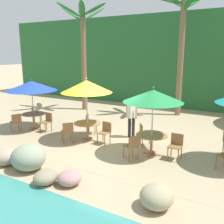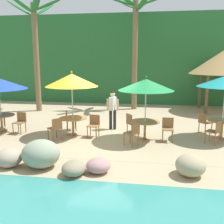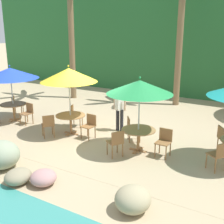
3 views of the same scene
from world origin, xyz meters
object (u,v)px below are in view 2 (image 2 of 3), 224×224
at_px(umbrella_green, 146,85).
at_px(chair_green_inland, 131,122).
at_px(chair_yellow_inland, 69,119).
at_px(waiter_in_white, 113,107).
at_px(chair_yellow_seaward, 94,124).
at_px(chair_blue_seaward, 20,121).
at_px(dining_table_green, 145,124).
at_px(dining_table_teal, 222,123).
at_px(chair_teal_inland, 204,121).
at_px(palm_tree_second, 135,36).
at_px(dining_table_blue, 1,118).
at_px(dining_table_yellow, 73,121).
at_px(palm_tree_nearest, 35,37).
at_px(chair_yellow_left, 56,127).
at_px(chair_green_seaward, 168,127).
at_px(chair_teal_left, 215,131).
at_px(umbrella_yellow, 72,80).
at_px(chair_green_left, 133,132).

bearing_deg(umbrella_green, chair_green_inland, 131.54).
distance_m(chair_yellow_inland, waiter_in_white, 1.94).
bearing_deg(chair_yellow_seaward, chair_blue_seaward, 179.43).
bearing_deg(chair_yellow_inland, dining_table_green, -15.44).
bearing_deg(chair_green_inland, dining_table_teal, -0.24).
bearing_deg(chair_teal_inland, palm_tree_second, 122.72).
distance_m(chair_yellow_inland, palm_tree_second, 7.09).
bearing_deg(dining_table_blue, dining_table_yellow, -0.92).
relative_size(chair_blue_seaward, dining_table_yellow, 0.79).
bearing_deg(dining_table_teal, waiter_in_white, 170.39).
xyz_separation_m(umbrella_green, chair_teal_inland, (2.38, 1.28, -1.60)).
height_order(chair_blue_seaward, palm_tree_nearest, palm_tree_nearest).
height_order(umbrella_green, waiter_in_white, umbrella_green).
xyz_separation_m(umbrella_green, palm_tree_second, (-0.89, 6.36, 2.24)).
bearing_deg(chair_teal_inland, dining_table_yellow, -167.89).
distance_m(chair_blue_seaward, dining_table_green, 5.15).
distance_m(chair_yellow_left, dining_table_teal, 6.36).
xyz_separation_m(dining_table_green, chair_green_seaward, (0.85, 0.07, -0.10)).
height_order(umbrella_green, dining_table_green, umbrella_green).
bearing_deg(dining_table_blue, chair_yellow_inland, 14.44).
bearing_deg(chair_blue_seaward, chair_teal_left, -2.33).
bearing_deg(chair_teal_left, palm_tree_nearest, 150.74).
xyz_separation_m(umbrella_yellow, chair_green_left, (2.49, -0.92, -1.72)).
distance_m(chair_green_seaward, dining_table_teal, 2.16).
distance_m(dining_table_yellow, chair_green_seaward, 3.72).
bearing_deg(dining_table_yellow, chair_yellow_left, -121.53).
height_order(chair_blue_seaward, palm_tree_second, palm_tree_second).
height_order(palm_tree_nearest, waiter_in_white, palm_tree_nearest).
bearing_deg(dining_table_blue, umbrella_yellow, -0.92).
xyz_separation_m(dining_table_blue, dining_table_green, (6.00, -0.20, 0.00)).
bearing_deg(chair_green_seaward, chair_yellow_seaward, 178.22).
height_order(umbrella_yellow, palm_tree_second, palm_tree_second).
relative_size(dining_table_blue, chair_teal_inland, 1.26).
xyz_separation_m(chair_teal_inland, chair_teal_left, (0.13, -1.40, 0.00)).
distance_m(chair_yellow_left, palm_tree_second, 8.30).
height_order(chair_yellow_left, umbrella_green, umbrella_green).
relative_size(chair_green_inland, chair_teal_left, 1.00).
xyz_separation_m(chair_yellow_inland, waiter_in_white, (1.83, 0.46, 0.47)).
bearing_deg(chair_yellow_left, chair_yellow_inland, 88.35).
bearing_deg(chair_yellow_seaward, palm_tree_second, 79.70).
bearing_deg(palm_tree_second, dining_table_green, -82.06).
bearing_deg(umbrella_green, dining_table_yellow, 176.98).
height_order(chair_yellow_seaward, dining_table_green, chair_yellow_seaward).
distance_m(dining_table_green, chair_green_left, 0.86).
relative_size(chair_yellow_inland, chair_yellow_left, 1.00).
xyz_separation_m(dining_table_green, dining_table_teal, (2.93, 0.63, 0.00)).
bearing_deg(chair_green_left, umbrella_yellow, 159.78).
relative_size(dining_table_teal, palm_tree_second, 0.17).
relative_size(chair_teal_left, palm_tree_second, 0.13).
bearing_deg(palm_tree_second, chair_yellow_inland, -113.62).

